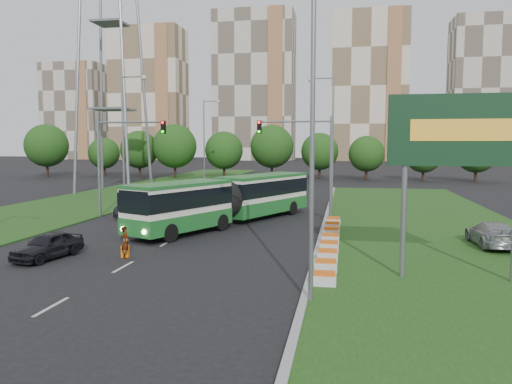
% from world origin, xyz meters
% --- Properties ---
extents(ground, '(360.00, 360.00, 0.00)m').
position_xyz_m(ground, '(0.00, 0.00, 0.00)').
color(ground, black).
rests_on(ground, ground).
extents(grass_median, '(14.00, 60.00, 0.15)m').
position_xyz_m(grass_median, '(13.00, 8.00, 0.07)').
color(grass_median, '#1C4413').
rests_on(grass_median, ground).
extents(median_kerb, '(0.30, 60.00, 0.18)m').
position_xyz_m(median_kerb, '(6.05, 8.00, 0.09)').
color(median_kerb, gray).
rests_on(median_kerb, ground).
extents(left_verge, '(12.00, 110.00, 0.10)m').
position_xyz_m(left_verge, '(-18.00, 25.00, 0.05)').
color(left_verge, '#1C4413').
rests_on(left_verge, ground).
extents(lane_markings, '(0.20, 100.00, 0.01)m').
position_xyz_m(lane_markings, '(-3.00, 20.00, 0.00)').
color(lane_markings, '#AFAFA8').
rests_on(lane_markings, ground).
extents(flower_planters, '(1.10, 15.90, 0.60)m').
position_xyz_m(flower_planters, '(6.70, -0.30, 0.45)').
color(flower_planters, silver).
rests_on(flower_planters, grass_median).
extents(billboard, '(6.00, 0.37, 8.00)m').
position_xyz_m(billboard, '(12.25, -6.00, 6.16)').
color(billboard, slate).
rests_on(billboard, ground).
extents(traffic_mast_median, '(5.76, 0.32, 8.00)m').
position_xyz_m(traffic_mast_median, '(4.78, 10.00, 5.35)').
color(traffic_mast_median, slate).
rests_on(traffic_mast_median, ground).
extents(traffic_mast_left, '(5.76, 0.32, 8.00)m').
position_xyz_m(traffic_mast_left, '(-10.38, 9.00, 5.35)').
color(traffic_mast_left, slate).
rests_on(traffic_mast_left, ground).
extents(street_lamps, '(36.00, 60.00, 12.00)m').
position_xyz_m(street_lamps, '(-3.00, 10.00, 6.00)').
color(street_lamps, slate).
rests_on(street_lamps, ground).
extents(transmission_pylon, '(12.00, 12.00, 44.00)m').
position_xyz_m(transmission_pylon, '(-20.00, 28.00, 22.00)').
color(transmission_pylon, slate).
rests_on(transmission_pylon, ground).
extents(tree_line, '(120.00, 8.00, 9.00)m').
position_xyz_m(tree_line, '(10.00, 55.00, 4.50)').
color(tree_line, '#1B4512').
rests_on(tree_line, ground).
extents(apartment_tower_west, '(26.00, 15.00, 48.00)m').
position_xyz_m(apartment_tower_west, '(-65.00, 150.00, 24.00)').
color(apartment_tower_west, beige).
rests_on(apartment_tower_west, ground).
extents(apartment_tower_cwest, '(28.00, 15.00, 52.00)m').
position_xyz_m(apartment_tower_cwest, '(-25.00, 150.00, 26.00)').
color(apartment_tower_cwest, beige).
rests_on(apartment_tower_cwest, ground).
extents(apartment_tower_ceast, '(25.00, 15.00, 50.00)m').
position_xyz_m(apartment_tower_ceast, '(15.00, 150.00, 25.00)').
color(apartment_tower_ceast, beige).
rests_on(apartment_tower_ceast, ground).
extents(apartment_tower_east, '(27.00, 15.00, 47.00)m').
position_xyz_m(apartment_tower_east, '(55.00, 150.00, 23.50)').
color(apartment_tower_east, beige).
rests_on(apartment_tower_east, ground).
extents(midrise_west, '(22.00, 14.00, 36.00)m').
position_xyz_m(midrise_west, '(-95.00, 150.00, 18.00)').
color(midrise_west, beige).
rests_on(midrise_west, ground).
extents(articulated_bus, '(2.83, 18.16, 2.99)m').
position_xyz_m(articulated_bus, '(-1.25, 7.47, 1.83)').
color(articulated_bus, silver).
rests_on(articulated_bus, ground).
extents(car_left_near, '(2.39, 4.31, 1.39)m').
position_xyz_m(car_left_near, '(-7.60, -5.04, 0.69)').
color(car_left_near, black).
rests_on(car_left_near, ground).
extents(car_left_far, '(2.05, 4.64, 1.48)m').
position_xyz_m(car_left_far, '(-9.72, 9.98, 0.74)').
color(car_left_far, black).
rests_on(car_left_far, ground).
extents(car_median, '(2.15, 4.90, 1.40)m').
position_xyz_m(car_median, '(15.72, 1.65, 0.85)').
color(car_median, gray).
rests_on(car_median, grass_median).
extents(pedestrian, '(0.59, 0.71, 1.66)m').
position_xyz_m(pedestrian, '(-3.68, -4.24, 0.83)').
color(pedestrian, gray).
rests_on(pedestrian, ground).
extents(shopping_trolley, '(0.36, 0.39, 0.63)m').
position_xyz_m(shopping_trolley, '(-3.79, -4.07, 0.31)').
color(shopping_trolley, orange).
rests_on(shopping_trolley, ground).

